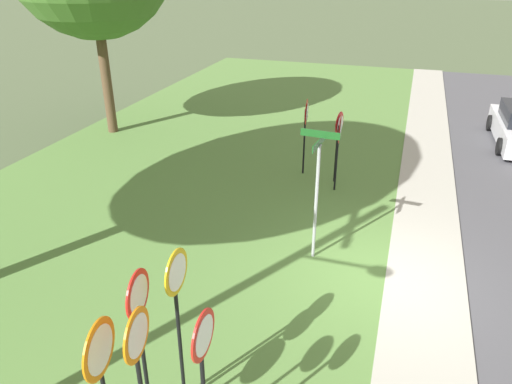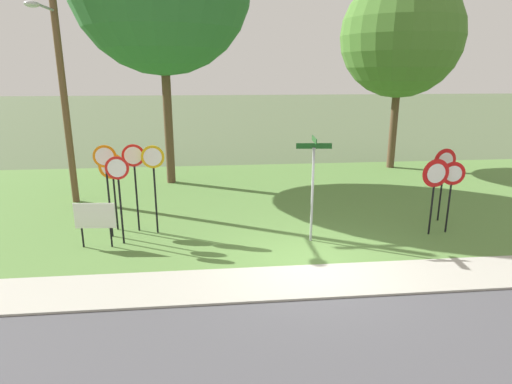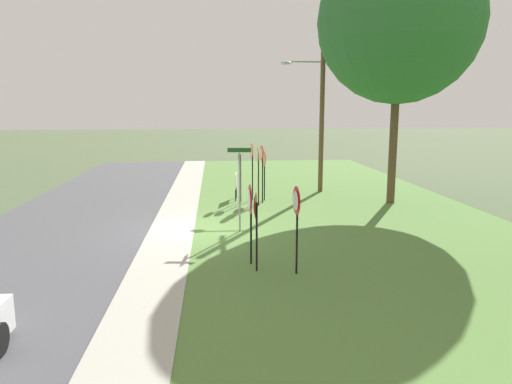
{
  "view_description": "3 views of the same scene",
  "coord_description": "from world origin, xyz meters",
  "views": [
    {
      "loc": [
        -8.71,
        0.02,
        6.09
      ],
      "look_at": [
        0.31,
        2.93,
        1.47
      ],
      "focal_mm": 33.99,
      "sensor_mm": 36.0,
      "label": 1
    },
    {
      "loc": [
        -2.34,
        -9.57,
        4.67
      ],
      "look_at": [
        -1.13,
        2.03,
        1.39
      ],
      "focal_mm": 30.25,
      "sensor_mm": 36.0,
      "label": 2
    },
    {
      "loc": [
        16.67,
        0.76,
        4.37
      ],
      "look_at": [
        0.92,
        2.14,
        1.54
      ],
      "focal_mm": 33.37,
      "sensor_mm": 36.0,
      "label": 3
    }
  ],
  "objects": [
    {
      "name": "stop_sign_near_right",
      "position": [
        -5.28,
        2.5,
        1.95
      ],
      "size": [
        0.63,
        0.12,
        2.68
      ],
      "rotation": [
        0.0,
        0.0,
        0.12
      ],
      "color": "black",
      "rests_on": "grass_median"
    },
    {
      "name": "stop_sign_far_left",
      "position": [
        -4.0,
        2.66,
        1.92
      ],
      "size": [
        0.65,
        0.1,
        2.62
      ],
      "rotation": [
        0.0,
        0.0,
        0.02
      ],
      "color": "black",
      "rests_on": "grass_median"
    },
    {
      "name": "ground_plane",
      "position": [
        0.0,
        0.0,
        0.0
      ],
      "size": [
        160.0,
        160.0,
        0.0
      ],
      "primitive_type": "plane",
      "color": "#4C5B3D"
    },
    {
      "name": "stop_sign_far_right",
      "position": [
        -4.58,
        2.9,
        1.92
      ],
      "size": [
        0.64,
        0.12,
        2.63
      ],
      "rotation": [
        0.0,
        0.0,
        0.12
      ],
      "color": "black",
      "rests_on": "grass_median"
    },
    {
      "name": "yield_sign_near_left",
      "position": [
        4.54,
        1.81,
        1.62
      ],
      "size": [
        0.68,
        0.15,
        2.14
      ],
      "rotation": [
        0.0,
        0.0,
        -0.18
      ],
      "color": "black",
      "rests_on": "grass_median"
    },
    {
      "name": "oak_tree_right",
      "position": [
        6.53,
        10.72,
        6.21
      ],
      "size": [
        5.58,
        5.58,
        8.98
      ],
      "color": "brown",
      "rests_on": "grass_median"
    },
    {
      "name": "stop_sign_far_center",
      "position": [
        -4.85,
        1.91,
        1.8
      ],
      "size": [
        0.63,
        0.09,
        2.47
      ],
      "rotation": [
        0.0,
        0.0,
        0.01
      ],
      "color": "black",
      "rests_on": "grass_median"
    },
    {
      "name": "street_name_post",
      "position": [
        0.39,
        1.62,
        1.8
      ],
      "size": [
        0.96,
        0.81,
        2.95
      ],
      "rotation": [
        0.0,
        0.0,
        -0.09
      ],
      "color": "#9EA0A8",
      "rests_on": "grass_median"
    },
    {
      "name": "yield_sign_far_left",
      "position": [
        4.84,
        2.83,
        1.78
      ],
      "size": [
        0.75,
        0.12,
        2.34
      ],
      "rotation": [
        0.0,
        0.0,
        0.1
      ],
      "color": "black",
      "rests_on": "grass_median"
    },
    {
      "name": "utility_pole",
      "position": [
        -7.36,
        6.09,
        4.93
      ],
      "size": [
        2.1,
        2.26,
        9.09
      ],
      "color": "brown",
      "rests_on": "grass_median"
    },
    {
      "name": "notice_board",
      "position": [
        -5.51,
        1.75,
        0.87
      ],
      "size": [
        1.1,
        0.12,
        1.25
      ],
      "rotation": [
        0.0,
        0.0,
        -0.08
      ],
      "color": "black",
      "rests_on": "grass_median"
    },
    {
      "name": "yield_sign_near_right",
      "position": [
        3.96,
        1.7,
        1.71
      ],
      "size": [
        0.83,
        0.12,
        2.26
      ],
      "rotation": [
        0.0,
        0.0,
        0.07
      ],
      "color": "black",
      "rests_on": "grass_median"
    },
    {
      "name": "stop_sign_near_left",
      "position": [
        -5.24,
        3.05,
        1.74
      ],
      "size": [
        0.75,
        0.13,
        2.34
      ],
      "rotation": [
        0.0,
        0.0,
        0.14
      ],
      "color": "black",
      "rests_on": "grass_median"
    },
    {
      "name": "grass_median",
      "position": [
        0.0,
        6.0,
        0.02
      ],
      "size": [
        44.0,
        12.0,
        0.04
      ],
      "primitive_type": "cube",
      "color": "#567F3D",
      "rests_on": "ground_plane"
    },
    {
      "name": "sidewalk_strip",
      "position": [
        0.0,
        -0.8,
        0.03
      ],
      "size": [
        44.0,
        1.6,
        0.06
      ],
      "primitive_type": "cube",
      "color": "#ADAA9E",
      "rests_on": "ground_plane"
    }
  ]
}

